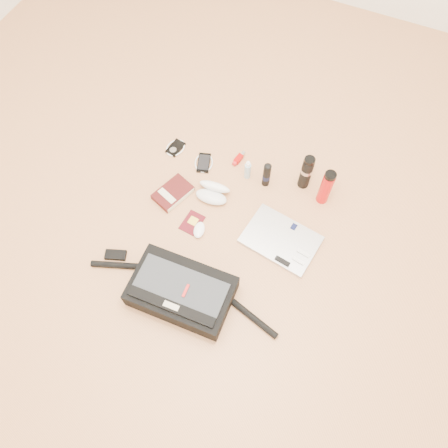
% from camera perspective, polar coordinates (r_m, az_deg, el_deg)
% --- Properties ---
extents(ground, '(4.00, 4.00, 0.00)m').
position_cam_1_polar(ground, '(2.17, -1.01, -2.27)').
color(ground, tan).
rests_on(ground, ground).
extents(messenger_bag, '(0.95, 0.30, 0.13)m').
position_cam_1_polar(messenger_bag, '(2.02, -5.62, -8.72)').
color(messenger_bag, black).
rests_on(messenger_bag, ground).
extents(laptop, '(0.39, 0.30, 0.03)m').
position_cam_1_polar(laptop, '(2.17, 7.45, -2.09)').
color(laptop, '#B9B9BC').
rests_on(laptop, ground).
extents(book, '(0.19, 0.23, 0.04)m').
position_cam_1_polar(book, '(2.30, -6.67, 4.03)').
color(book, '#3F0E0E').
rests_on(book, ground).
extents(passport, '(0.10, 0.13, 0.01)m').
position_cam_1_polar(passport, '(2.22, -4.17, 0.19)').
color(passport, '#4B0911').
rests_on(passport, ground).
extents(mouse, '(0.07, 0.10, 0.03)m').
position_cam_1_polar(mouse, '(2.18, -3.26, -0.79)').
color(mouse, white).
rests_on(mouse, ground).
extents(sunglasses_case, '(0.18, 0.15, 0.10)m').
position_cam_1_polar(sunglasses_case, '(2.26, -1.46, 4.21)').
color(sunglasses_case, silver).
rests_on(sunglasses_case, ground).
extents(ipod, '(0.11, 0.12, 0.01)m').
position_cam_1_polar(ipod, '(2.47, -6.36, 9.86)').
color(ipod, black).
rests_on(ipod, ground).
extents(phone, '(0.13, 0.14, 0.01)m').
position_cam_1_polar(phone, '(2.40, -2.66, 7.99)').
color(phone, black).
rests_on(phone, ground).
extents(inhaler, '(0.04, 0.10, 0.03)m').
position_cam_1_polar(inhaler, '(2.41, 1.95, 8.56)').
color(inhaler, '#9F0807').
rests_on(inhaler, ground).
extents(spray_bottle, '(0.05, 0.05, 0.13)m').
position_cam_1_polar(spray_bottle, '(2.31, 3.11, 7.03)').
color(spray_bottle, '#98BACE').
rests_on(spray_bottle, ground).
extents(aerosol_can, '(0.05, 0.05, 0.17)m').
position_cam_1_polar(aerosol_can, '(2.27, 5.59, 6.43)').
color(aerosol_can, black).
rests_on(aerosol_can, ground).
extents(thermos_black, '(0.06, 0.06, 0.23)m').
position_cam_1_polar(thermos_black, '(2.27, 10.69, 6.67)').
color(thermos_black, black).
rests_on(thermos_black, ground).
extents(thermos_red, '(0.06, 0.06, 0.23)m').
position_cam_1_polar(thermos_red, '(2.24, 13.18, 4.68)').
color(thermos_red, red).
rests_on(thermos_red, ground).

